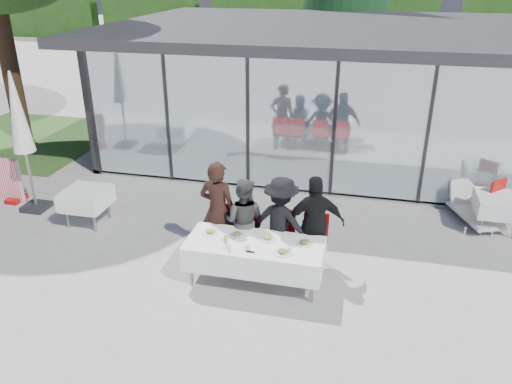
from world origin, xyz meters
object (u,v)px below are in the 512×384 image
diner_chair_a (220,227)px  diner_b (244,220)px  plate_c (268,238)px  juice_bottle (226,239)px  plate_a (211,232)px  folded_eyeglasses (250,252)px  plate_extra (282,252)px  diner_a (218,211)px  diner_chair_d (315,238)px  market_umbrella (19,122)px  diner_chair_b (245,230)px  spare_chair_b (491,198)px  diner_chair_c (282,234)px  spare_table_right (498,205)px  spare_table_left (86,199)px  plate_d (305,243)px  lounger (472,208)px  plate_b (237,235)px  diner_c (281,222)px  dining_table (255,254)px  diner_d (315,224)px

diner_chair_a → diner_b: (0.46, -0.11, 0.25)m
plate_c → juice_bottle: 0.70m
plate_a → folded_eyeglasses: bearing=-29.1°
plate_extra → diner_a: bearing=146.8°
folded_eyeglasses → plate_c: bearing=68.3°
diner_chair_d → market_umbrella: bearing=172.6°
diner_b → plate_a: bearing=51.5°
folded_eyeglasses → market_umbrella: 5.73m
diner_chair_b → folded_eyeglasses: (0.36, -1.06, 0.22)m
spare_chair_b → market_umbrella: (-9.48, -1.68, 1.44)m
diner_chair_c → market_umbrella: size_ratio=0.33×
diner_chair_c → diner_b: bearing=-170.8°
spare_table_right → diner_chair_b: bearing=-155.4°
spare_table_left → diner_b: bearing=-10.0°
juice_bottle → market_umbrella: size_ratio=0.05×
plate_d → juice_bottle: bearing=-168.0°
plate_d → plate_c: bearing=179.4°
lounger → diner_chair_c: bearing=-144.9°
plate_d → juice_bottle: (-1.25, -0.27, 0.04)m
plate_d → diner_a: bearing=163.0°
plate_c → lounger: plate_c is taller
diner_chair_a → juice_bottle: diner_chair_a is taller
diner_chair_b → spare_table_left: bearing=171.7°
plate_d → juice_bottle: size_ratio=2.05×
diner_chair_d → diner_chair_c: bearing=180.0°
plate_c → folded_eyeglasses: size_ratio=1.98×
spare_table_left → spare_chair_b: 8.26m
plate_extra → juice_bottle: size_ratio=2.05×
plate_a → plate_b: same height
diner_a → diner_chair_c: (1.13, 0.11, -0.39)m
diner_c → market_umbrella: (-5.60, 0.91, 1.15)m
spare_chair_b → market_umbrella: size_ratio=0.33×
dining_table → market_umbrella: size_ratio=0.75×
plate_b → plate_extra: bearing=-23.7°
diner_d → diner_c: bearing=-16.0°
diner_chair_c → diner_chair_d: same height
dining_table → spare_table_left: dining_table is taller
dining_table → diner_chair_c: size_ratio=2.32×
plate_c → market_umbrella: market_umbrella is taller
diner_d → lounger: 4.01m
diner_a → spare_chair_b: 5.66m
diner_chair_b → juice_bottle: (-0.10, -0.87, 0.28)m
diner_chair_c → spare_chair_b: (3.88, 2.48, 0.00)m
market_umbrella → plate_b: bearing=-15.9°
diner_c → plate_extra: size_ratio=5.99×
juice_bottle → dining_table: bearing=14.6°
juice_bottle → plate_extra: bearing=-6.2°
dining_table → diner_c: diner_c is taller
dining_table → diner_chair_b: bearing=115.5°
folded_eyeglasses → market_umbrella: bearing=160.6°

